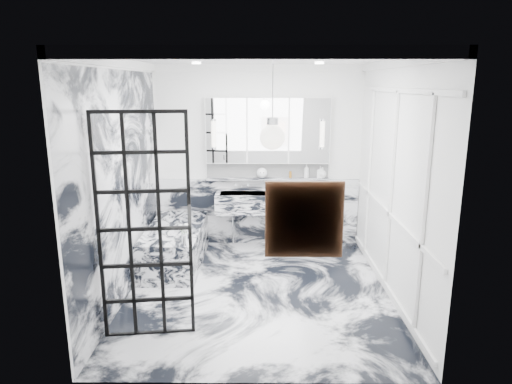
{
  "coord_description": "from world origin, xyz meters",
  "views": [
    {
      "loc": [
        0.02,
        -5.25,
        2.53
      ],
      "look_at": [
        -0.02,
        0.5,
        1.15
      ],
      "focal_mm": 32.0,
      "sensor_mm": 36.0,
      "label": 1
    }
  ],
  "objects_px": {
    "trough_sink": "(268,203)",
    "mirror_cabinet": "(268,131)",
    "bathtub": "(176,245)",
    "crittall_door": "(145,229)"
  },
  "relations": [
    {
      "from": "trough_sink",
      "to": "crittall_door",
      "type": "bearing_deg",
      "value": -116.12
    },
    {
      "from": "trough_sink",
      "to": "mirror_cabinet",
      "type": "distance_m",
      "value": 1.1
    },
    {
      "from": "mirror_cabinet",
      "to": "crittall_door",
      "type": "bearing_deg",
      "value": -114.69
    },
    {
      "from": "trough_sink",
      "to": "mirror_cabinet",
      "type": "bearing_deg",
      "value": 90.0
    },
    {
      "from": "trough_sink",
      "to": "bathtub",
      "type": "relative_size",
      "value": 0.97
    },
    {
      "from": "mirror_cabinet",
      "to": "bathtub",
      "type": "bearing_deg",
      "value": -147.94
    },
    {
      "from": "crittall_door",
      "to": "bathtub",
      "type": "distance_m",
      "value": 2.08
    },
    {
      "from": "crittall_door",
      "to": "mirror_cabinet",
      "type": "distance_m",
      "value": 3.08
    },
    {
      "from": "trough_sink",
      "to": "bathtub",
      "type": "height_order",
      "value": "trough_sink"
    },
    {
      "from": "mirror_cabinet",
      "to": "bathtub",
      "type": "height_order",
      "value": "mirror_cabinet"
    }
  ]
}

